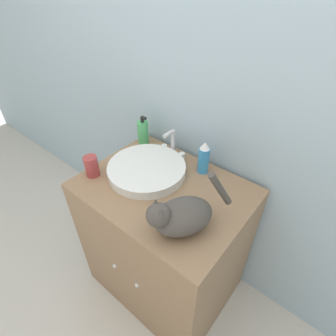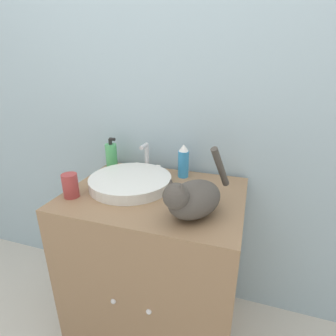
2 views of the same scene
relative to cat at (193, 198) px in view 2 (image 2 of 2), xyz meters
The scene contains 8 objects.
wall_back 0.63m from the cat, 112.92° to the left, with size 6.00×0.05×2.50m.
vanity_cabinet 0.56m from the cat, 144.94° to the left, with size 0.80×0.61×0.84m.
sink_basin 0.39m from the cat, 153.28° to the left, with size 0.39×0.39×0.05m.
faucet 0.51m from the cat, 132.26° to the left, with size 0.16×0.09×0.16m.
cat is the anchor object (origin of this frame).
soap_bottle 0.67m from the cat, 146.21° to the left, with size 0.06×0.06×0.17m.
spray_bottle 0.39m from the cat, 110.15° to the left, with size 0.06×0.06×0.17m.
cup 0.54m from the cat, behind, with size 0.07×0.07×0.11m.
Camera 2 is at (0.39, -0.70, 1.38)m, focal length 28.00 mm.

